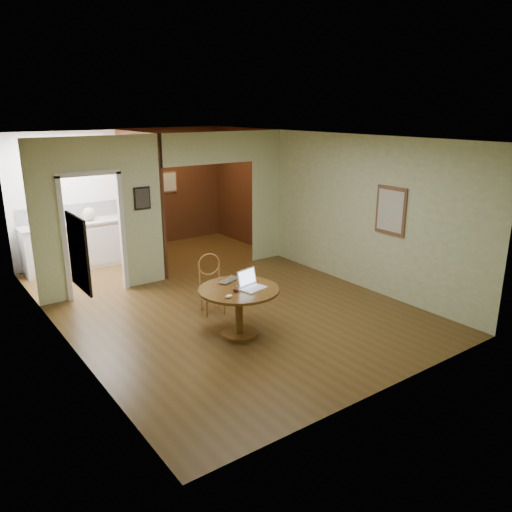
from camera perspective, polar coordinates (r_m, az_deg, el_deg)
floor at (r=7.72m, az=-0.54°, el=-7.35°), size 5.00×5.00×0.00m
room_shell at (r=9.74m, az=-13.52°, el=5.22°), size 5.20×7.50×5.00m
dining_table at (r=7.05m, az=-1.95°, el=-5.12°), size 1.14×1.14×0.71m
chair at (r=7.90m, az=-5.16°, el=-2.76°), size 0.48×0.48×0.94m
open_laptop at (r=6.99m, az=-0.67°, el=-3.13°), size 0.40×0.38×0.25m
closed_laptop at (r=7.24m, az=-2.81°, el=-2.88°), size 0.42×0.36×0.03m
mouse at (r=6.64m, az=-3.12°, el=-4.62°), size 0.12×0.08×0.05m
wine_glass at (r=6.84m, az=-2.30°, el=-3.76°), size 0.09×0.09×0.10m
pen at (r=6.81m, az=-0.27°, el=-4.23°), size 0.11×0.11×0.01m
kitchen_cabinet at (r=10.67m, az=-19.88°, el=1.15°), size 2.06×0.60×0.94m
grocery_bag at (r=10.62m, az=-18.56°, el=4.56°), size 0.27×0.23×0.27m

